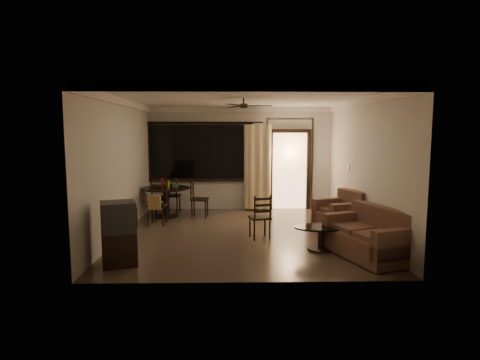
{
  "coord_description": "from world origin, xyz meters",
  "views": [
    {
      "loc": [
        -0.25,
        -8.22,
        2.13
      ],
      "look_at": [
        -0.07,
        0.2,
        1.11
      ],
      "focal_mm": 30.0,
      "sensor_mm": 36.0,
      "label": 1
    }
  ],
  "objects_px": {
    "tv_cabinet": "(119,233)",
    "coffee_table": "(321,234)",
    "dining_chair_east": "(199,206)",
    "dining_chair_south": "(157,211)",
    "dining_chair_west": "(161,205)",
    "armchair": "(341,215)",
    "sofa": "(370,238)",
    "dining_table": "(166,194)",
    "side_chair": "(260,225)",
    "dining_chair_north": "(172,202)"
  },
  "relations": [
    {
      "from": "tv_cabinet",
      "to": "coffee_table",
      "type": "height_order",
      "value": "tv_cabinet"
    },
    {
      "from": "dining_chair_east",
      "to": "armchair",
      "type": "height_order",
      "value": "dining_chair_east"
    },
    {
      "from": "dining_chair_east",
      "to": "dining_chair_south",
      "type": "xyz_separation_m",
      "value": [
        -0.9,
        -0.79,
        0.02
      ]
    },
    {
      "from": "side_chair",
      "to": "tv_cabinet",
      "type": "bearing_deg",
      "value": 20.33
    },
    {
      "from": "dining_chair_north",
      "to": "sofa",
      "type": "distance_m",
      "value": 5.55
    },
    {
      "from": "dining_table",
      "to": "sofa",
      "type": "relative_size",
      "value": 0.68
    },
    {
      "from": "tv_cabinet",
      "to": "side_chair",
      "type": "height_order",
      "value": "tv_cabinet"
    },
    {
      "from": "tv_cabinet",
      "to": "coffee_table",
      "type": "relative_size",
      "value": 1.05
    },
    {
      "from": "side_chair",
      "to": "dining_chair_south",
      "type": "bearing_deg",
      "value": -42.34
    },
    {
      "from": "dining_chair_west",
      "to": "armchair",
      "type": "bearing_deg",
      "value": 72.6
    },
    {
      "from": "dining_table",
      "to": "dining_chair_west",
      "type": "bearing_deg",
      "value": 155.47
    },
    {
      "from": "dining_table",
      "to": "tv_cabinet",
      "type": "height_order",
      "value": "tv_cabinet"
    },
    {
      "from": "tv_cabinet",
      "to": "side_chair",
      "type": "bearing_deg",
      "value": 15.01
    },
    {
      "from": "sofa",
      "to": "side_chair",
      "type": "relative_size",
      "value": 1.94
    },
    {
      "from": "dining_chair_west",
      "to": "sofa",
      "type": "relative_size",
      "value": 0.55
    },
    {
      "from": "dining_chair_south",
      "to": "sofa",
      "type": "height_order",
      "value": "dining_chair_south"
    },
    {
      "from": "sofa",
      "to": "tv_cabinet",
      "type": "bearing_deg",
      "value": 165.64
    },
    {
      "from": "dining_table",
      "to": "dining_chair_west",
      "type": "relative_size",
      "value": 1.24
    },
    {
      "from": "dining_chair_west",
      "to": "dining_chair_north",
      "type": "bearing_deg",
      "value": 161.04
    },
    {
      "from": "dining_chair_east",
      "to": "coffee_table",
      "type": "xyz_separation_m",
      "value": [
        2.43,
        -2.87,
        0.0
      ]
    },
    {
      "from": "sofa",
      "to": "dining_chair_north",
      "type": "bearing_deg",
      "value": 116.44
    },
    {
      "from": "dining_chair_east",
      "to": "tv_cabinet",
      "type": "height_order",
      "value": "tv_cabinet"
    },
    {
      "from": "sofa",
      "to": "coffee_table",
      "type": "height_order",
      "value": "sofa"
    },
    {
      "from": "dining_chair_north",
      "to": "armchair",
      "type": "height_order",
      "value": "dining_chair_north"
    },
    {
      "from": "coffee_table",
      "to": "sofa",
      "type": "bearing_deg",
      "value": -30.41
    },
    {
      "from": "sofa",
      "to": "coffee_table",
      "type": "xyz_separation_m",
      "value": [
        -0.74,
        0.43,
        -0.04
      ]
    },
    {
      "from": "dining_chair_north",
      "to": "coffee_table",
      "type": "distance_m",
      "value": 4.73
    },
    {
      "from": "dining_chair_east",
      "to": "dining_chair_south",
      "type": "relative_size",
      "value": 1.0
    },
    {
      "from": "dining_table",
      "to": "armchair",
      "type": "distance_m",
      "value": 4.31
    },
    {
      "from": "armchair",
      "to": "side_chair",
      "type": "distance_m",
      "value": 1.86
    },
    {
      "from": "dining_chair_north",
      "to": "sofa",
      "type": "bearing_deg",
      "value": 139.78
    },
    {
      "from": "dining_table",
      "to": "coffee_table",
      "type": "xyz_separation_m",
      "value": [
        3.26,
        -2.94,
        -0.3
      ]
    },
    {
      "from": "dining_chair_south",
      "to": "armchair",
      "type": "height_order",
      "value": "dining_chair_south"
    },
    {
      "from": "dining_chair_east",
      "to": "dining_chair_north",
      "type": "distance_m",
      "value": 0.98
    },
    {
      "from": "dining_chair_east",
      "to": "dining_chair_north",
      "type": "relative_size",
      "value": 1.0
    },
    {
      "from": "dining_chair_west",
      "to": "side_chair",
      "type": "relative_size",
      "value": 1.07
    },
    {
      "from": "dining_chair_west",
      "to": "dining_chair_east",
      "type": "bearing_deg",
      "value": 86.79
    },
    {
      "from": "dining_table",
      "to": "dining_chair_north",
      "type": "bearing_deg",
      "value": 83.51
    },
    {
      "from": "dining_table",
      "to": "side_chair",
      "type": "bearing_deg",
      "value": -43.95
    },
    {
      "from": "sofa",
      "to": "coffee_table",
      "type": "relative_size",
      "value": 1.76
    },
    {
      "from": "dining_table",
      "to": "dining_chair_west",
      "type": "height_order",
      "value": "dining_table"
    },
    {
      "from": "tv_cabinet",
      "to": "side_chair",
      "type": "xyz_separation_m",
      "value": [
        2.37,
        1.56,
        -0.25
      ]
    },
    {
      "from": "coffee_table",
      "to": "dining_table",
      "type": "bearing_deg",
      "value": 137.97
    },
    {
      "from": "dining_chair_south",
      "to": "armchair",
      "type": "relative_size",
      "value": 0.87
    },
    {
      "from": "dining_chair_south",
      "to": "tv_cabinet",
      "type": "distance_m",
      "value": 2.85
    },
    {
      "from": "dining_chair_south",
      "to": "dining_chair_north",
      "type": "xyz_separation_m",
      "value": [
        0.13,
        1.39,
        -0.02
      ]
    },
    {
      "from": "coffee_table",
      "to": "tv_cabinet",
      "type": "bearing_deg",
      "value": -167.58
    },
    {
      "from": "dining_chair_west",
      "to": "tv_cabinet",
      "type": "distance_m",
      "value": 3.77
    },
    {
      "from": "tv_cabinet",
      "to": "sofa",
      "type": "bearing_deg",
      "value": -14.02
    },
    {
      "from": "dining_chair_north",
      "to": "armchair",
      "type": "relative_size",
      "value": 0.87
    }
  ]
}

